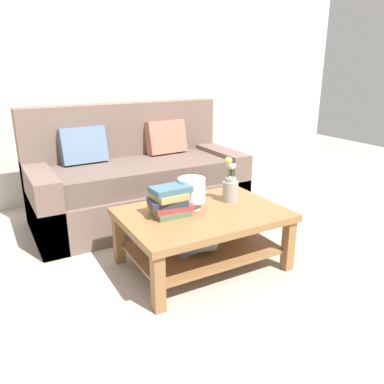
% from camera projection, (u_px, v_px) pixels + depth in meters
% --- Properties ---
extents(ground_plane, '(10.00, 10.00, 0.00)m').
position_uv_depth(ground_plane, '(176.00, 247.00, 3.11)').
color(ground_plane, '#ADA393').
extents(back_wall, '(6.40, 0.12, 2.70)m').
position_uv_depth(back_wall, '(103.00, 70.00, 4.05)').
color(back_wall, beige).
rests_on(back_wall, ground).
extents(couch, '(1.92, 0.90, 1.06)m').
position_uv_depth(couch, '(136.00, 181.00, 3.63)').
color(couch, brown).
rests_on(couch, ground).
extents(coffee_table, '(1.13, 0.80, 0.43)m').
position_uv_depth(coffee_table, '(202.00, 227.00, 2.74)').
color(coffee_table, olive).
rests_on(coffee_table, ground).
extents(book_stack_main, '(0.30, 0.22, 0.20)m').
position_uv_depth(book_stack_main, '(169.00, 201.00, 2.62)').
color(book_stack_main, '#51704C').
rests_on(book_stack_main, coffee_table).
extents(glass_hurricane_vase, '(0.20, 0.20, 0.22)m').
position_uv_depth(glass_hurricane_vase, '(192.00, 190.00, 2.72)').
color(glass_hurricane_vase, silver).
rests_on(glass_hurricane_vase, coffee_table).
extents(flower_pitcher, '(0.12, 0.12, 0.34)m').
position_uv_depth(flower_pitcher, '(230.00, 186.00, 2.88)').
color(flower_pitcher, '#9E998E').
rests_on(flower_pitcher, coffee_table).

